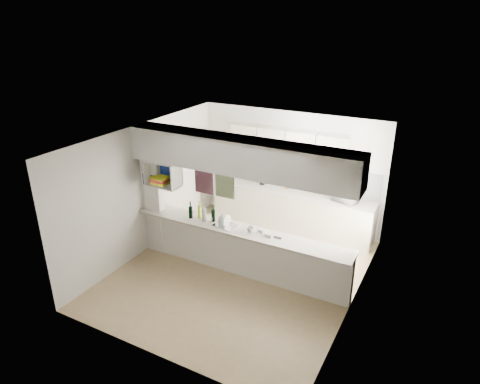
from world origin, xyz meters
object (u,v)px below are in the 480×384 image
Objects in this scene: microwave at (346,195)px; bowl at (348,189)px; wine_bottles at (202,213)px; dish_rack at (226,221)px.

microwave is 2.17× the size of bowl.
wine_bottles reaches higher than bowl.
microwave is 0.94× the size of wine_bottles.
bowl is 0.48× the size of dish_rack.
microwave is 1.04× the size of dish_rack.
bowl is 3.01m from wine_bottles.
dish_rack is 0.90× the size of wine_bottles.
wine_bottles reaches higher than microwave.
microwave is 2.65m from dish_rack.
microwave is 2.99m from wine_bottles.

